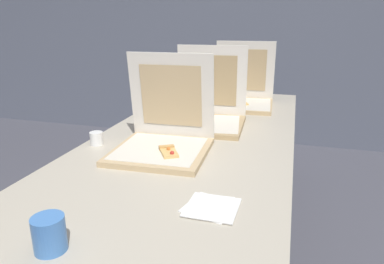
# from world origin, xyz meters

# --- Properties ---
(wall_back) EXTENTS (10.00, 0.10, 2.60)m
(wall_back) POSITION_xyz_m (0.00, 2.73, 1.30)
(wall_back) COLOR slate
(wall_back) RESTS_ON ground
(table) EXTENTS (0.90, 2.14, 0.72)m
(table) POSITION_xyz_m (0.00, 0.59, 0.68)
(table) COLOR #BCB29E
(table) RESTS_ON ground
(pizza_box_front) EXTENTS (0.39, 0.39, 0.39)m
(pizza_box_front) POSITION_xyz_m (-0.07, 0.32, 0.78)
(pizza_box_front) COLOR tan
(pizza_box_front) RESTS_ON table
(pizza_box_middle) EXTENTS (0.39, 0.40, 0.40)m
(pizza_box_middle) POSITION_xyz_m (0.01, 0.75, 0.78)
(pizza_box_middle) COLOR tan
(pizza_box_middle) RESTS_ON table
(pizza_box_back) EXTENTS (0.39, 0.40, 0.39)m
(pizza_box_back) POSITION_xyz_m (0.12, 1.23, 0.78)
(pizza_box_back) COLOR tan
(pizza_box_back) RESTS_ON table
(cup_white_near_left) EXTENTS (0.06, 0.06, 0.06)m
(cup_white_near_left) POSITION_xyz_m (-0.38, 0.32, 0.75)
(cup_white_near_left) COLOR white
(cup_white_near_left) RESTS_ON table
(cup_white_mid) EXTENTS (0.06, 0.06, 0.06)m
(cup_white_mid) POSITION_xyz_m (-0.28, 0.59, 0.75)
(cup_white_mid) COLOR white
(cup_white_mid) RESTS_ON table
(cup_white_far) EXTENTS (0.06, 0.06, 0.06)m
(cup_white_far) POSITION_xyz_m (-0.20, 0.95, 0.75)
(cup_white_far) COLOR white
(cup_white_far) RESTS_ON table
(cup_printed_front) EXTENTS (0.08, 0.08, 0.09)m
(cup_printed_front) POSITION_xyz_m (-0.10, -0.38, 0.77)
(cup_printed_front) COLOR #477FCC
(cup_printed_front) RESTS_ON table
(napkin_pile) EXTENTS (0.17, 0.17, 0.01)m
(napkin_pile) POSITION_xyz_m (0.22, -0.08, 0.73)
(napkin_pile) COLOR white
(napkin_pile) RESTS_ON table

